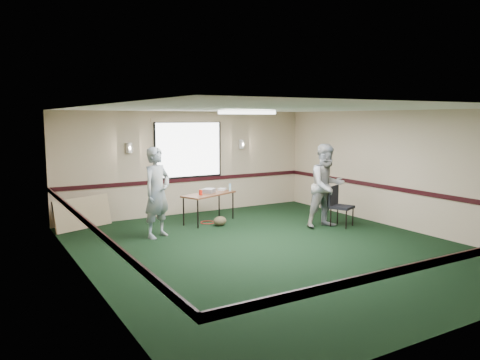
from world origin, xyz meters
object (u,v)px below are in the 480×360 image
person_left (157,193)px  projector (209,191)px  conference_chair (338,203)px  person_right (327,186)px  folding_table (209,195)px

person_left → projector: bearing=0.2°
projector → person_left: person_left is taller
projector → conference_chair: 3.12m
projector → conference_chair: conference_chair is taller
conference_chair → person_right: bearing=147.8°
projector → person_left: bearing=164.4°
conference_chair → person_right: (-0.33, 0.05, 0.42)m
folding_table → person_right: bearing=-63.3°
projector → person_left: 1.84m
folding_table → conference_chair: conference_chair is taller
folding_table → person_left: bearing=-177.2°
projector → folding_table: bearing=-158.6°
person_left → person_right: (3.70, -1.10, 0.01)m
folding_table → person_right: (2.11, -1.85, 0.31)m
folding_table → projector: 0.14m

